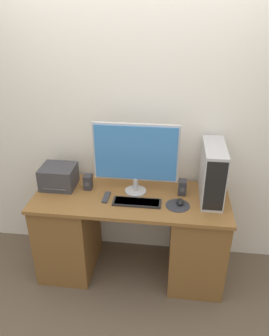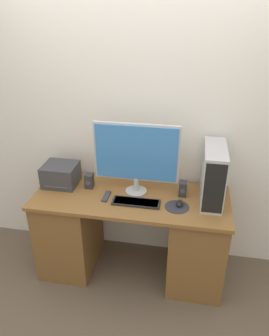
{
  "view_description": "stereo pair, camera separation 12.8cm",
  "coord_description": "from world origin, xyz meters",
  "px_view_note": "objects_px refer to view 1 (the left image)",
  "views": [
    {
      "loc": [
        0.32,
        -1.95,
        2.24
      ],
      "look_at": [
        0.03,
        0.32,
        1.06
      ],
      "focal_mm": 35.0,
      "sensor_mm": 36.0,
      "label": 1
    },
    {
      "loc": [
        0.44,
        -1.93,
        2.24
      ],
      "look_at": [
        0.03,
        0.32,
        1.06
      ],
      "focal_mm": 35.0,
      "sensor_mm": 36.0,
      "label": 2
    }
  ],
  "objects_px": {
    "keyboard": "(137,202)",
    "speaker_left": "(88,182)",
    "mouse": "(180,202)",
    "speaker_right": "(182,187)",
    "remote_control": "(106,197)",
    "monitor": "(136,155)",
    "printer": "(59,177)",
    "computer_tower": "(212,173)"
  },
  "relations": [
    {
      "from": "speaker_right",
      "to": "mouse",
      "type": "bearing_deg",
      "value": -95.57
    },
    {
      "from": "keyboard",
      "to": "printer",
      "type": "distance_m",
      "value": 0.73
    },
    {
      "from": "keyboard",
      "to": "speaker_right",
      "type": "relative_size",
      "value": 3.04
    },
    {
      "from": "keyboard",
      "to": "computer_tower",
      "type": "relative_size",
      "value": 0.83
    },
    {
      "from": "printer",
      "to": "remote_control",
      "type": "height_order",
      "value": "printer"
    },
    {
      "from": "speaker_left",
      "to": "monitor",
      "type": "bearing_deg",
      "value": -0.39
    },
    {
      "from": "monitor",
      "to": "keyboard",
      "type": "distance_m",
      "value": 0.38
    },
    {
      "from": "mouse",
      "to": "monitor",
      "type": "bearing_deg",
      "value": 158.45
    },
    {
      "from": "computer_tower",
      "to": "speaker_right",
      "type": "relative_size",
      "value": 3.68
    },
    {
      "from": "printer",
      "to": "keyboard",
      "type": "bearing_deg",
      "value": -15.03
    },
    {
      "from": "printer",
      "to": "speaker_left",
      "type": "height_order",
      "value": "printer"
    },
    {
      "from": "computer_tower",
      "to": "speaker_right",
      "type": "xyz_separation_m",
      "value": [
        -0.23,
        0.02,
        -0.16
      ]
    },
    {
      "from": "monitor",
      "to": "computer_tower",
      "type": "xyz_separation_m",
      "value": [
        0.61,
        -0.01,
        -0.12
      ]
    },
    {
      "from": "computer_tower",
      "to": "mouse",
      "type": "bearing_deg",
      "value": -149.58
    },
    {
      "from": "speaker_right",
      "to": "printer",
      "type": "bearing_deg",
      "value": -179.94
    },
    {
      "from": "remote_control",
      "to": "speaker_right",
      "type": "bearing_deg",
      "value": 13.1
    },
    {
      "from": "keyboard",
      "to": "speaker_left",
      "type": "xyz_separation_m",
      "value": [
        -0.44,
        0.18,
        0.05
      ]
    },
    {
      "from": "monitor",
      "to": "keyboard",
      "type": "relative_size",
      "value": 1.8
    },
    {
      "from": "printer",
      "to": "speaker_left",
      "type": "bearing_deg",
      "value": -2.18
    },
    {
      "from": "mouse",
      "to": "speaker_left",
      "type": "distance_m",
      "value": 0.8
    },
    {
      "from": "printer",
      "to": "speaker_right",
      "type": "height_order",
      "value": "printer"
    },
    {
      "from": "mouse",
      "to": "speaker_right",
      "type": "distance_m",
      "value": 0.17
    },
    {
      "from": "monitor",
      "to": "printer",
      "type": "distance_m",
      "value": 0.71
    },
    {
      "from": "mouse",
      "to": "computer_tower",
      "type": "xyz_separation_m",
      "value": [
        0.24,
        0.14,
        0.2
      ]
    },
    {
      "from": "mouse",
      "to": "remote_control",
      "type": "bearing_deg",
      "value": 178.31
    },
    {
      "from": "mouse",
      "to": "speaker_right",
      "type": "height_order",
      "value": "speaker_right"
    },
    {
      "from": "keyboard",
      "to": "speaker_right",
      "type": "bearing_deg",
      "value": 27.94
    },
    {
      "from": "remote_control",
      "to": "computer_tower",
      "type": "bearing_deg",
      "value": 8.4
    },
    {
      "from": "keyboard",
      "to": "speaker_left",
      "type": "distance_m",
      "value": 0.48
    },
    {
      "from": "mouse",
      "to": "computer_tower",
      "type": "height_order",
      "value": "computer_tower"
    },
    {
      "from": "keyboard",
      "to": "computer_tower",
      "type": "bearing_deg",
      "value": 16.29
    },
    {
      "from": "mouse",
      "to": "computer_tower",
      "type": "distance_m",
      "value": 0.35
    },
    {
      "from": "keyboard",
      "to": "printer",
      "type": "relative_size",
      "value": 1.34
    },
    {
      "from": "computer_tower",
      "to": "printer",
      "type": "bearing_deg",
      "value": 179.2
    },
    {
      "from": "computer_tower",
      "to": "speaker_left",
      "type": "xyz_separation_m",
      "value": [
        -1.02,
        0.01,
        -0.16
      ]
    },
    {
      "from": "speaker_right",
      "to": "remote_control",
      "type": "height_order",
      "value": "speaker_right"
    },
    {
      "from": "keyboard",
      "to": "mouse",
      "type": "height_order",
      "value": "mouse"
    },
    {
      "from": "keyboard",
      "to": "mouse",
      "type": "distance_m",
      "value": 0.34
    },
    {
      "from": "printer",
      "to": "mouse",
      "type": "bearing_deg",
      "value": -8.72
    },
    {
      "from": "remote_control",
      "to": "keyboard",
      "type": "bearing_deg",
      "value": -10.13
    },
    {
      "from": "monitor",
      "to": "speaker_right",
      "type": "height_order",
      "value": "monitor"
    },
    {
      "from": "mouse",
      "to": "computer_tower",
      "type": "relative_size",
      "value": 0.19
    }
  ]
}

